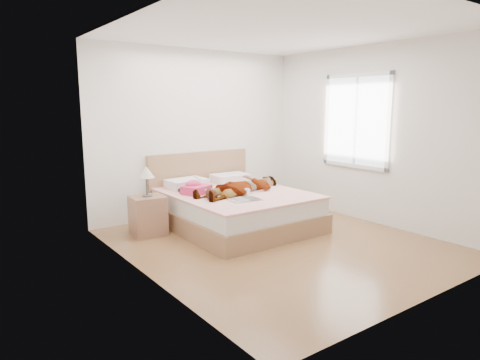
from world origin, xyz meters
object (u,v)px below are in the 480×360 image
(towel, at_px, (196,188))
(plush_toy, at_px, (211,194))
(nightstand, at_px, (148,212))
(woman, at_px, (242,184))
(bed, at_px, (233,207))
(magazine, at_px, (246,199))
(phone, at_px, (198,178))
(coffee_mug, at_px, (247,192))

(towel, height_order, plush_toy, towel)
(plush_toy, distance_m, nightstand, 0.91)
(woman, bearing_deg, bed, -156.66)
(nightstand, bearing_deg, towel, -11.28)
(towel, relative_size, magazine, 1.00)
(plush_toy, bearing_deg, woman, 13.94)
(woman, height_order, magazine, woman)
(phone, height_order, nightstand, nightstand)
(phone, height_order, towel, phone)
(towel, bearing_deg, nightstand, 168.72)
(woman, bearing_deg, plush_toy, -90.08)
(towel, xyz_separation_m, plush_toy, (-0.01, -0.43, -0.01))
(bed, height_order, nightstand, bed)
(towel, distance_m, nightstand, 0.74)
(phone, distance_m, bed, 0.66)
(magazine, relative_size, nightstand, 0.47)
(woman, xyz_separation_m, towel, (-0.61, 0.27, -0.03))
(magazine, xyz_separation_m, nightstand, (-0.99, 0.88, -0.21))
(woman, relative_size, bed, 0.76)
(coffee_mug, distance_m, nightstand, 1.38)
(woman, bearing_deg, magazine, -45.25)
(phone, distance_m, nightstand, 0.87)
(nightstand, bearing_deg, phone, -0.61)
(magazine, relative_size, coffee_mug, 3.78)
(woman, xyz_separation_m, nightstand, (-1.28, 0.41, -0.31))
(towel, relative_size, coffee_mug, 3.76)
(towel, height_order, coffee_mug, towel)
(coffee_mug, bearing_deg, nightstand, 152.35)
(magazine, bearing_deg, woman, 58.76)
(coffee_mug, height_order, nightstand, nightstand)
(plush_toy, xyz_separation_m, nightstand, (-0.66, 0.56, -0.27))
(bed, xyz_separation_m, towel, (-0.52, 0.16, 0.31))
(bed, height_order, magazine, bed)
(plush_toy, relative_size, nightstand, 0.28)
(coffee_mug, height_order, plush_toy, plush_toy)
(coffee_mug, bearing_deg, plush_toy, 173.00)
(towel, xyz_separation_m, nightstand, (-0.67, 0.13, -0.28))
(phone, xyz_separation_m, nightstand, (-0.78, 0.01, -0.40))
(woman, distance_m, phone, 0.65)
(bed, distance_m, magazine, 0.67)
(coffee_mug, relative_size, nightstand, 0.12)
(bed, relative_size, magazine, 4.71)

